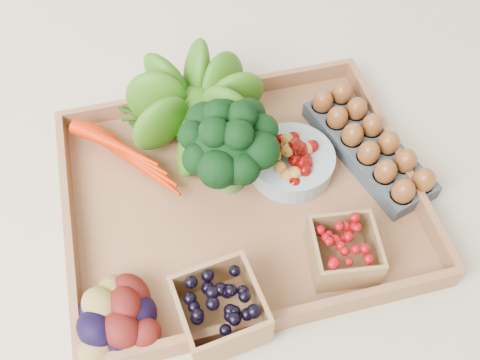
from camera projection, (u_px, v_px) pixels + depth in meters
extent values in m
plane|color=beige|center=(240.00, 201.00, 0.88)|extent=(4.00, 4.00, 0.00)
cube|color=#97633F|center=(240.00, 198.00, 0.87)|extent=(0.55, 0.45, 0.01)
sphere|color=#27550D|center=(198.00, 101.00, 0.88)|extent=(0.16, 0.16, 0.16)
cylinder|color=#8C9EA5|center=(291.00, 162.00, 0.88)|extent=(0.14, 0.14, 0.04)
cube|color=#394148|center=(367.00, 149.00, 0.90)|extent=(0.16, 0.27, 0.03)
cube|color=black|center=(220.00, 309.00, 0.72)|extent=(0.12, 0.12, 0.08)
cube|color=maroon|center=(344.00, 251.00, 0.77)|extent=(0.11, 0.11, 0.06)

